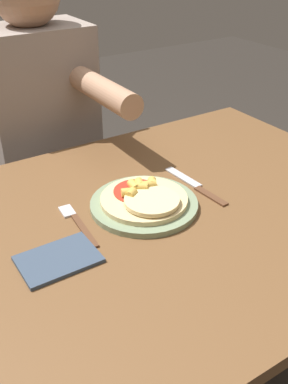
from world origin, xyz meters
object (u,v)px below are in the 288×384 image
at_px(pizza, 145,198).
at_px(knife, 196,186).
at_px(plate, 144,204).
at_px(fork, 77,222).
at_px(person_diner, 44,134).
at_px(dining_table, 150,257).

height_order(pizza, knife, pizza).
xyz_separation_m(plate, pizza, (0.00, -0.00, 0.02)).
bearing_deg(plate, fork, 171.37).
distance_m(pizza, person_diner, 0.60).
height_order(plate, knife, plate).
distance_m(dining_table, fork, 0.20).
xyz_separation_m(plate, fork, (-0.16, 0.02, -0.00)).
xyz_separation_m(dining_table, plate, (0.01, 0.04, 0.12)).
relative_size(knife, person_diner, 0.17).
height_order(plate, person_diner, person_diner).
bearing_deg(knife, person_diner, 105.80).
bearing_deg(plate, dining_table, -103.86).
distance_m(fork, knife, 0.32).
distance_m(dining_table, knife, 0.21).
relative_size(plate, person_diner, 0.20).
bearing_deg(plate, knife, 2.31).
xyz_separation_m(pizza, knife, (0.16, 0.01, -0.02)).
distance_m(dining_table, person_diner, 0.64).
bearing_deg(fork, dining_table, -24.17).
relative_size(fork, person_diner, 0.14).
relative_size(pizza, knife, 0.90).
xyz_separation_m(pizza, fork, (-0.16, 0.03, -0.02)).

